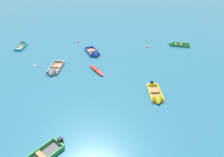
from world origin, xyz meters
TOP-DOWN VIEW (x-y plane):
  - rowboat_green_near_left at (11.00, 32.28)m, footprint 3.88×1.88m
  - rowboat_deep_blue_outer_right at (-2.95, 27.80)m, footprint 2.94×4.31m
  - rowboat_grey_near_camera at (-8.09, 21.93)m, footprint 1.76×4.39m
  - kayak_red_cluster_outer at (-2.20, 22.48)m, footprint 2.53×3.44m
  - rowboat_yellow_midfield_left at (5.05, 16.03)m, footprint 1.52×4.13m
  - rowboat_turquoise_outer_left at (-15.97, 31.67)m, footprint 1.25×3.34m
  - mooring_buoy_near_foreground at (5.98, 31.36)m, footprint 0.43×0.43m
  - mooring_buoy_between_boats_right at (-6.45, 33.55)m, footprint 0.39×0.39m
  - mooring_buoy_between_boats_left at (-11.32, 23.91)m, footprint 0.38×0.38m

SIDE VIEW (x-z plane):
  - mooring_buoy_near_foreground at x=5.98m, z-range -0.22..0.22m
  - mooring_buoy_between_boats_right at x=-6.45m, z-range -0.19..0.19m
  - mooring_buoy_between_boats_left at x=-11.32m, z-range -0.19..0.19m
  - kayak_red_cluster_outer at x=-2.20m, z-range -0.01..0.35m
  - rowboat_turquoise_outer_left at x=-15.97m, z-range -0.39..0.73m
  - rowboat_green_near_left at x=11.00m, z-range -0.33..0.71m
  - rowboat_deep_blue_outer_right at x=-2.95m, z-range -0.50..0.89m
  - rowboat_yellow_midfield_left at x=5.05m, z-range -0.41..0.81m
  - rowboat_grey_near_camera at x=-8.09m, z-range -0.47..0.89m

